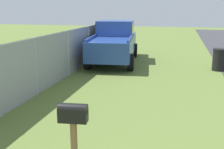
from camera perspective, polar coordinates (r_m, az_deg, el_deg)
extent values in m
cube|color=brown|center=(4.94, -7.76, -14.55)|extent=(0.09, 0.09, 0.94)
cube|color=black|center=(4.70, -7.99, -8.32)|extent=(0.25, 0.50, 0.22)
cylinder|color=black|center=(4.66, -8.04, -7.07)|extent=(0.25, 0.50, 0.20)
cube|color=red|center=(4.77, -7.53, -7.11)|extent=(0.02, 0.04, 0.18)
cube|color=#284793|center=(14.26, 0.40, 6.01)|extent=(5.65, 2.54, 0.90)
cube|color=#284793|center=(14.82, 0.73, 9.53)|extent=(2.04, 1.99, 0.76)
cube|color=black|center=(14.82, 0.73, 9.53)|extent=(1.99, 2.03, 0.53)
cube|color=#284793|center=(13.16, -4.18, 7.57)|extent=(2.84, 0.38, 0.12)
cube|color=#284793|center=(12.92, 3.75, 7.46)|extent=(2.84, 0.38, 0.12)
cylinder|color=black|center=(16.24, -2.26, 5.17)|extent=(0.78, 0.34, 0.76)
cylinder|color=black|center=(16.03, 4.69, 5.02)|extent=(0.78, 0.34, 0.76)
cylinder|color=black|center=(12.74, -4.99, 2.75)|extent=(0.78, 0.34, 0.76)
cylinder|color=black|center=(12.47, 3.85, 2.53)|extent=(0.78, 0.34, 0.76)
cylinder|color=black|center=(13.31, 21.03, 2.70)|extent=(0.54, 0.54, 0.92)
cylinder|color=black|center=(13.23, 21.22, 4.82)|extent=(0.57, 0.57, 0.08)
cylinder|color=#9EA3A8|center=(9.23, -15.38, 1.57)|extent=(0.07, 0.07, 1.86)
cylinder|color=#9EA3A8|center=(11.63, -8.98, 4.34)|extent=(0.07, 0.07, 1.86)
cylinder|color=#9EA3A8|center=(14.14, -4.79, 6.11)|extent=(0.07, 0.07, 1.86)
cylinder|color=#9EA3A8|center=(16.71, -1.85, 7.33)|extent=(0.07, 0.07, 1.86)
cylinder|color=#9EA3A8|center=(19.32, 0.30, 8.21)|extent=(0.07, 0.07, 1.86)
cube|color=#9EA3A8|center=(11.52, -9.15, 8.77)|extent=(16.25, 0.04, 0.04)
cube|color=gray|center=(11.63, -8.98, 4.34)|extent=(16.25, 0.01, 1.86)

